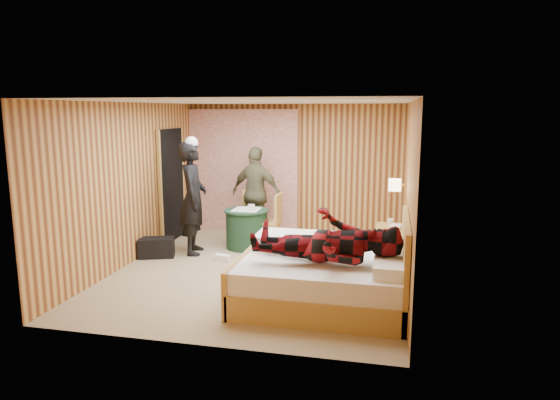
% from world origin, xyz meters
% --- Properties ---
extents(floor, '(4.20, 5.00, 0.01)m').
position_xyz_m(floor, '(0.00, 0.00, 0.00)').
color(floor, tan).
rests_on(floor, ground).
extents(ceiling, '(4.20, 5.00, 0.01)m').
position_xyz_m(ceiling, '(0.00, 0.00, 2.50)').
color(ceiling, silver).
rests_on(ceiling, wall_back).
extents(wall_back, '(4.20, 0.02, 2.50)m').
position_xyz_m(wall_back, '(0.00, 2.50, 1.25)').
color(wall_back, '#DAA553').
rests_on(wall_back, floor).
extents(wall_left, '(0.02, 5.00, 2.50)m').
position_xyz_m(wall_left, '(-2.10, 0.00, 1.25)').
color(wall_left, '#DAA553').
rests_on(wall_left, floor).
extents(wall_right, '(0.02, 5.00, 2.50)m').
position_xyz_m(wall_right, '(2.10, 0.00, 1.25)').
color(wall_right, '#DAA553').
rests_on(wall_right, floor).
extents(curtain, '(2.20, 0.08, 2.40)m').
position_xyz_m(curtain, '(-1.00, 2.43, 1.20)').
color(curtain, silver).
rests_on(curtain, floor).
extents(doorway, '(0.06, 0.90, 2.05)m').
position_xyz_m(doorway, '(-2.06, 1.40, 1.02)').
color(doorway, black).
rests_on(doorway, floor).
extents(wall_lamp, '(0.26, 0.24, 0.16)m').
position_xyz_m(wall_lamp, '(1.92, 0.45, 1.30)').
color(wall_lamp, gold).
rests_on(wall_lamp, wall_right).
extents(bed, '(2.09, 1.65, 1.13)m').
position_xyz_m(bed, '(1.12, -1.07, 0.33)').
color(bed, '#D5AF57').
rests_on(bed, floor).
extents(nightstand, '(0.46, 0.62, 0.60)m').
position_xyz_m(nightstand, '(1.88, 0.77, 0.31)').
color(nightstand, '#D5AF57').
rests_on(nightstand, floor).
extents(round_table, '(0.78, 0.78, 0.69)m').
position_xyz_m(round_table, '(-0.56, 1.16, 0.35)').
color(round_table, '#1C3C24').
rests_on(round_table, floor).
extents(chair_far, '(0.56, 0.56, 0.93)m').
position_xyz_m(chair_far, '(-0.60, 1.78, 0.54)').
color(chair_far, '#D5AF57').
rests_on(chair_far, floor).
extents(chair_near, '(0.43, 0.43, 0.96)m').
position_xyz_m(chair_near, '(-0.13, 1.23, 0.56)').
color(chair_near, '#D5AF57').
rests_on(chair_near, floor).
extents(duffel_bag, '(0.64, 0.47, 0.32)m').
position_xyz_m(duffel_bag, '(-1.85, 0.28, 0.16)').
color(duffel_bag, black).
rests_on(duffel_bag, floor).
extents(sneaker_left, '(0.27, 0.15, 0.11)m').
position_xyz_m(sneaker_left, '(-0.71, 0.28, 0.06)').
color(sneaker_left, white).
rests_on(sneaker_left, floor).
extents(sneaker_right, '(0.27, 0.15, 0.11)m').
position_xyz_m(sneaker_right, '(-0.07, 1.02, 0.06)').
color(sneaker_right, white).
rests_on(sneaker_right, floor).
extents(woman_standing, '(0.61, 0.78, 1.88)m').
position_xyz_m(woman_standing, '(-1.34, 0.65, 0.94)').
color(woman_standing, black).
rests_on(woman_standing, floor).
extents(man_at_table, '(1.08, 0.66, 1.72)m').
position_xyz_m(man_at_table, '(-0.56, 1.81, 0.86)').
color(man_at_table, brown).
rests_on(man_at_table, floor).
extents(man_on_bed, '(0.86, 0.67, 1.77)m').
position_xyz_m(man_on_bed, '(1.15, -1.30, 1.00)').
color(man_on_bed, maroon).
rests_on(man_on_bed, bed).
extents(book_lower, '(0.19, 0.24, 0.02)m').
position_xyz_m(book_lower, '(1.88, 0.72, 0.61)').
color(book_lower, white).
rests_on(book_lower, nightstand).
extents(book_upper, '(0.19, 0.25, 0.02)m').
position_xyz_m(book_upper, '(1.88, 0.72, 0.63)').
color(book_upper, white).
rests_on(book_upper, nightstand).
extents(cup_nightstand, '(0.12, 0.12, 0.09)m').
position_xyz_m(cup_nightstand, '(1.88, 0.90, 0.64)').
color(cup_nightstand, white).
rests_on(cup_nightstand, nightstand).
extents(cup_table, '(0.16, 0.16, 0.10)m').
position_xyz_m(cup_table, '(-0.46, 1.11, 0.74)').
color(cup_table, white).
rests_on(cup_table, round_table).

